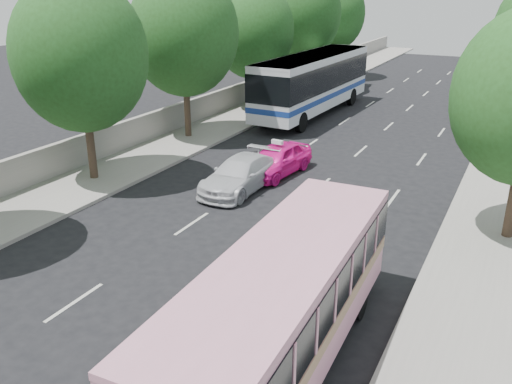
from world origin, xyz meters
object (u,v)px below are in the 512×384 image
Objects in this scene: pink_bus at (283,300)px; pink_taxi at (277,159)px; tour_coach_front at (314,79)px; white_pickup at (240,174)px; tour_coach_rear at (332,70)px.

pink_bus reaches higher than pink_taxi.
pink_bus is 0.71× the size of tour_coach_front.
tour_coach_rear is (-3.57, 21.56, 1.35)m from white_pickup.
pink_bus is at bearing -68.07° from tour_coach_front.
pink_taxi is 0.37× the size of tour_coach_rear.
pink_bus is 13.86m from pink_taxi.
tour_coach_front reaches higher than white_pickup.
white_pickup is at bearing -78.48° from tour_coach_front.
pink_taxi is at bearing 113.76° from pink_bus.
pink_bus is 11.91m from white_pickup.
white_pickup is (-6.50, 9.91, -1.18)m from pink_bus.
pink_taxi is at bearing 79.02° from white_pickup.
pink_taxi is 0.32× the size of tour_coach_front.
tour_coach_rear reaches higher than white_pickup.
pink_taxi is 2.62m from white_pickup.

